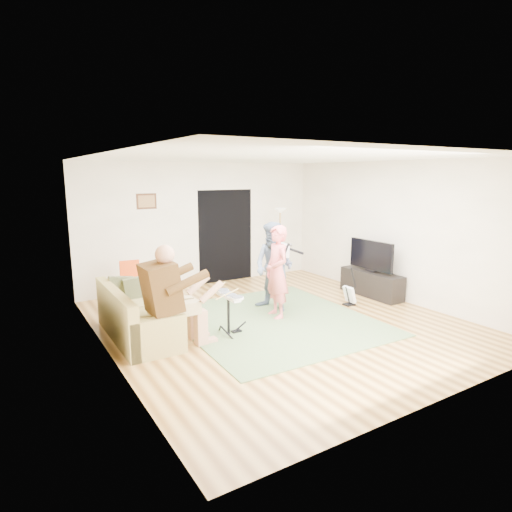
% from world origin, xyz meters
% --- Properties ---
extents(floor, '(6.00, 6.00, 0.00)m').
position_xyz_m(floor, '(0.00, 0.00, 0.00)').
color(floor, brown).
rests_on(floor, ground).
extents(walls, '(5.50, 6.00, 2.70)m').
position_xyz_m(walls, '(0.00, 0.00, 1.35)').
color(walls, white).
rests_on(walls, floor).
extents(ceiling, '(6.00, 6.00, 0.00)m').
position_xyz_m(ceiling, '(0.00, 0.00, 2.70)').
color(ceiling, white).
rests_on(ceiling, walls).
extents(window_blinds, '(0.00, 2.05, 2.05)m').
position_xyz_m(window_blinds, '(-2.74, 0.20, 1.55)').
color(window_blinds, olive).
rests_on(window_blinds, walls).
extents(doorway, '(2.10, 0.00, 2.10)m').
position_xyz_m(doorway, '(0.55, 2.99, 1.05)').
color(doorway, black).
rests_on(doorway, walls).
extents(picture_frame, '(0.42, 0.03, 0.32)m').
position_xyz_m(picture_frame, '(-1.25, 2.99, 1.90)').
color(picture_frame, '#3F2314').
rests_on(picture_frame, walls).
extents(area_rug, '(3.14, 3.44, 0.02)m').
position_xyz_m(area_rug, '(-0.05, 0.10, 0.01)').
color(area_rug, '#567245').
rests_on(area_rug, floor).
extents(sofa, '(0.80, 1.93, 0.78)m').
position_xyz_m(sofa, '(-2.29, 0.60, 0.26)').
color(sofa, tan).
rests_on(sofa, floor).
extents(drummer, '(0.97, 0.54, 1.50)m').
position_xyz_m(drummer, '(-1.85, -0.05, 0.58)').
color(drummer, '#4F3416').
rests_on(drummer, sofa).
extents(drum_kit, '(0.37, 0.66, 0.67)m').
position_xyz_m(drum_kit, '(-1.00, -0.05, 0.29)').
color(drum_kit, black).
rests_on(drum_kit, floor).
extents(singer, '(0.46, 0.63, 1.60)m').
position_xyz_m(singer, '(0.10, 0.26, 0.80)').
color(singer, '#ED676C').
rests_on(singer, floor).
extents(microphone, '(0.06, 0.06, 0.24)m').
position_xyz_m(microphone, '(0.30, 0.26, 1.19)').
color(microphone, black).
rests_on(microphone, singer).
extents(guitarist, '(0.86, 0.95, 1.61)m').
position_xyz_m(guitarist, '(0.27, 0.60, 0.81)').
color(guitarist, slate).
rests_on(guitarist, floor).
extents(guitar_held, '(0.21, 0.61, 0.26)m').
position_xyz_m(guitar_held, '(0.47, 0.60, 1.10)').
color(guitar_held, silver).
rests_on(guitar_held, guitarist).
extents(guitar_spare, '(0.26, 0.24, 0.73)m').
position_xyz_m(guitar_spare, '(1.66, 0.09, 0.21)').
color(guitar_spare, black).
rests_on(guitar_spare, floor).
extents(torchiere_lamp, '(0.30, 0.30, 1.69)m').
position_xyz_m(torchiere_lamp, '(1.57, 2.28, 1.16)').
color(torchiere_lamp, black).
rests_on(torchiere_lamp, floor).
extents(dining_chair, '(0.40, 0.42, 0.87)m').
position_xyz_m(dining_chair, '(-1.89, 2.09, 0.31)').
color(dining_chair, tan).
rests_on(dining_chair, floor).
extents(tv_cabinet, '(0.40, 1.40, 0.50)m').
position_xyz_m(tv_cabinet, '(2.50, 0.34, 0.25)').
color(tv_cabinet, black).
rests_on(tv_cabinet, floor).
extents(television, '(0.06, 1.09, 0.59)m').
position_xyz_m(television, '(2.45, 0.34, 0.85)').
color(television, black).
rests_on(television, tv_cabinet).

